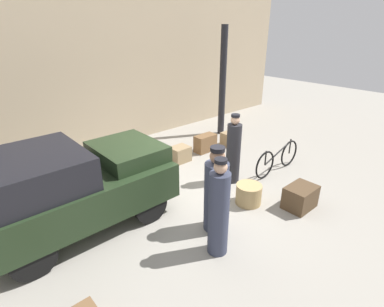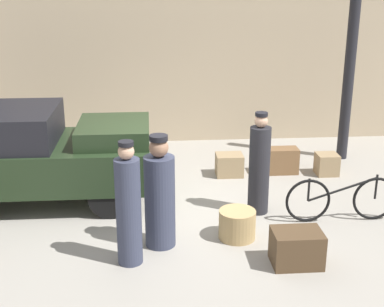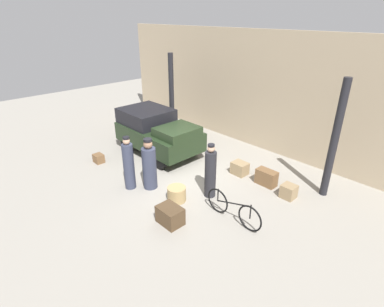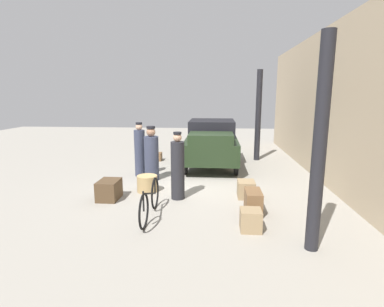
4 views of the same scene
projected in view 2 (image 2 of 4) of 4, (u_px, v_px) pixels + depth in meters
ground_plane at (181, 212)px, 8.81m from camera, size 30.00×30.00×0.00m
station_building_facade at (170, 44)px, 11.94m from camera, size 16.00×0.15×4.50m
canopy_pillar_right at (349, 76)px, 10.88m from camera, size 0.22×0.22×3.52m
truck at (42, 150)px, 9.02m from camera, size 3.40×1.81×1.63m
bicycle at (342, 199)px, 8.40m from camera, size 1.79×0.04×0.76m
wicker_basket at (237, 224)px, 7.88m from camera, size 0.54×0.54×0.44m
porter_carrying_trunk at (128, 208)px, 7.04m from camera, size 0.34×0.34×1.72m
porter_lifting_near_truck at (160, 197)px, 7.52m from camera, size 0.43×0.43×1.65m
porter_with_bicycle at (259, 167)px, 8.59m from camera, size 0.34×0.34×1.69m
trunk_umber_medium at (281, 161)px, 10.49m from camera, size 0.67×0.34×0.51m
suitcase_black_upright at (327, 164)px, 10.43m from camera, size 0.41×0.40×0.41m
suitcase_small_leather at (297, 248)px, 7.16m from camera, size 0.66×0.49×0.48m
trunk_wicker_pale at (229, 165)px, 10.37m from camera, size 0.52×0.43×0.43m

